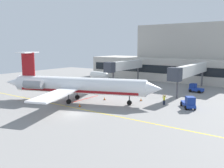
{
  "coord_description": "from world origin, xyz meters",
  "views": [
    {
      "loc": [
        26.29,
        -26.76,
        10.67
      ],
      "look_at": [
        -1.45,
        12.61,
        3.0
      ],
      "focal_mm": 38.95,
      "sensor_mm": 36.0,
      "label": 1
    }
  ],
  "objects_px": {
    "pushback_tractor": "(195,88)",
    "regional_jet": "(76,85)",
    "fuel_tank": "(99,76)",
    "baggage_tug": "(189,103)",
    "marshaller": "(164,100)"
  },
  "relations": [
    {
      "from": "regional_jet",
      "to": "marshaller",
      "type": "bearing_deg",
      "value": 26.81
    },
    {
      "from": "regional_jet",
      "to": "baggage_tug",
      "type": "height_order",
      "value": "regional_jet"
    },
    {
      "from": "regional_jet",
      "to": "pushback_tractor",
      "type": "xyz_separation_m",
      "value": [
        15.67,
        22.88,
        -2.29
      ]
    },
    {
      "from": "baggage_tug",
      "to": "pushback_tractor",
      "type": "bearing_deg",
      "value": 102.63
    },
    {
      "from": "fuel_tank",
      "to": "marshaller",
      "type": "height_order",
      "value": "fuel_tank"
    },
    {
      "from": "regional_jet",
      "to": "fuel_tank",
      "type": "height_order",
      "value": "regional_jet"
    },
    {
      "from": "baggage_tug",
      "to": "pushback_tractor",
      "type": "distance_m",
      "value": 15.83
    },
    {
      "from": "baggage_tug",
      "to": "fuel_tank",
      "type": "height_order",
      "value": "fuel_tank"
    },
    {
      "from": "pushback_tractor",
      "to": "regional_jet",
      "type": "bearing_deg",
      "value": -124.41
    },
    {
      "from": "fuel_tank",
      "to": "baggage_tug",
      "type": "bearing_deg",
      "value": -27.3
    },
    {
      "from": "baggage_tug",
      "to": "regional_jet",
      "type": "bearing_deg",
      "value": -158.75
    },
    {
      "from": "baggage_tug",
      "to": "marshaller",
      "type": "height_order",
      "value": "baggage_tug"
    },
    {
      "from": "regional_jet",
      "to": "pushback_tractor",
      "type": "distance_m",
      "value": 27.83
    },
    {
      "from": "baggage_tug",
      "to": "fuel_tank",
      "type": "distance_m",
      "value": 36.91
    },
    {
      "from": "regional_jet",
      "to": "fuel_tank",
      "type": "bearing_deg",
      "value": 119.28
    }
  ]
}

